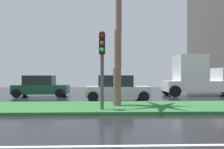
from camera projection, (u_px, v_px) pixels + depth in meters
ground_plane at (27, 107)px, 12.07m from camera, size 90.00×42.00×0.10m
median_strip at (20, 108)px, 11.07m from camera, size 85.50×4.00×0.15m
traffic_signal_median_right at (102, 56)px, 10.02m from camera, size 0.28×0.43×3.56m
car_in_traffic_second at (41, 86)px, 17.81m from camera, size 4.30×2.02×1.72m
car_in_traffic_third at (117, 88)px, 15.08m from camera, size 4.30×2.02×1.72m
box_truck_lead at (201, 78)px, 18.78m from camera, size 6.40×2.64×3.46m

